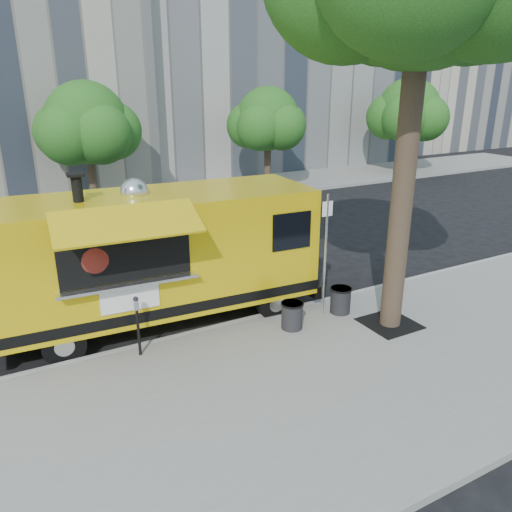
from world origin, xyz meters
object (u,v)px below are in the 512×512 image
Objects in this scene: food_truck at (159,254)px; far_tree_d at (409,110)px; far_tree_c at (268,119)px; trash_bin_left at (340,299)px; sign_post at (326,248)px; trash_bin_right at (292,315)px; far_tree_b at (86,123)px; parking_meter at (137,319)px.

far_tree_d is at bearing 35.38° from food_truck.
far_tree_c is 8.03× the size of trash_bin_left.
far_tree_c is at bearing 65.19° from sign_post.
trash_bin_left is at bearing -113.18° from far_tree_c.
far_tree_c is 15.91m from food_truck.
far_tree_c is at bearing -178.85° from far_tree_d.
sign_post reaches higher than trash_bin_right.
parking_meter is at bearing -98.10° from far_tree_b.
parking_meter is at bearing 175.61° from trash_bin_left.
far_tree_d is 25.38m from parking_meter.
far_tree_b is 15.10m from trash_bin_left.
far_tree_b reaches higher than parking_meter.
trash_bin_left is 1.51m from trash_bin_right.
far_tree_b is 1.83× the size of sign_post.
far_tree_b is 9.01m from far_tree_c.
food_truck is (-3.53, 1.72, -0.08)m from sign_post.
food_truck is 12.05× the size of trash_bin_right.
far_tree_b is at bearing 95.67° from trash_bin_right.
sign_post is 2.25× the size of parking_meter.
far_tree_d is 8.70× the size of trash_bin_left.
far_tree_d is (10.00, 0.20, 0.17)m from far_tree_c.
far_tree_b is 8.61× the size of trash_bin_right.
sign_post is at bearing -79.85° from far_tree_b.
far_tree_b is at bearing 81.90° from parking_meter.
sign_post is at bearing -139.30° from far_tree_d.
trash_bin_left is (-6.05, -14.13, -3.22)m from far_tree_c.
far_tree_c is 10.00m from far_tree_d.
sign_post is 1.78m from trash_bin_right.
sign_post is 4.64m from parking_meter.
far_tree_c is 15.71m from trash_bin_left.
far_tree_d reaches higher than parking_meter.
far_tree_b reaches higher than far_tree_c.
far_tree_d is 4.23× the size of parking_meter.
trash_bin_right is at bearing -117.91° from far_tree_c.
trash_bin_right is at bearing -8.51° from parking_meter.
food_truck is at bearing -94.49° from far_tree_b.
far_tree_d reaches higher than food_truck.
food_truck is at bearing -148.12° from far_tree_d.
far_tree_c is 16.46m from trash_bin_right.
far_tree_c reaches higher than sign_post.
far_tree_d reaches higher than trash_bin_left.
far_tree_b is 0.97× the size of far_tree_d.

